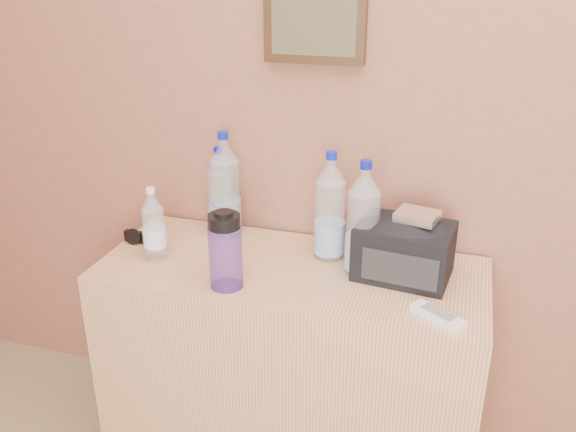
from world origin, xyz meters
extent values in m
plane|color=#AD5A44|center=(0.00, 2.00, 1.35)|extent=(4.00, 0.00, 4.00)
cube|color=tan|center=(-0.55, 1.74, 0.36)|extent=(1.14, 0.48, 0.72)
cylinder|color=#C9EEFF|center=(-0.82, 1.91, 0.87)|extent=(0.09, 0.09, 0.30)
cylinder|color=#0C1CB2|center=(-0.82, 1.91, 1.05)|extent=(0.03, 0.03, 0.02)
cylinder|color=white|center=(-0.84, 1.91, 0.84)|extent=(0.08, 0.08, 0.26)
cylinder|color=#0907AC|center=(-0.84, 1.91, 1.00)|extent=(0.03, 0.03, 0.02)
cylinder|color=silver|center=(-0.46, 1.85, 0.86)|extent=(0.09, 0.09, 0.29)
cylinder|color=#0A20BB|center=(-0.46, 1.85, 1.04)|extent=(0.03, 0.03, 0.02)
cylinder|color=#A9C6D1|center=(-0.35, 1.77, 0.86)|extent=(0.09, 0.09, 0.30)
cylinder|color=#0C14A2|center=(-0.35, 1.77, 1.05)|extent=(0.03, 0.03, 0.02)
cylinder|color=silver|center=(-0.96, 1.68, 0.81)|extent=(0.07, 0.07, 0.20)
cylinder|color=white|center=(-0.96, 1.68, 0.94)|extent=(0.03, 0.03, 0.02)
cylinder|color=#5B329E|center=(-0.69, 1.59, 0.81)|extent=(0.09, 0.09, 0.18)
cylinder|color=black|center=(-0.69, 1.59, 0.92)|extent=(0.09, 0.09, 0.05)
cube|color=silver|center=(-0.11, 1.58, 0.73)|extent=(0.15, 0.12, 0.02)
cube|color=white|center=(-0.20, 1.79, 0.91)|extent=(0.13, 0.12, 0.02)
camera|label=1|loc=(-0.10, 0.21, 1.58)|focal=38.00mm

